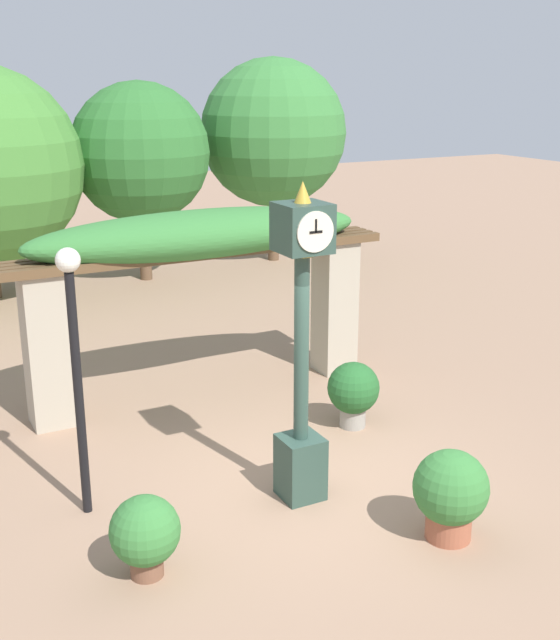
# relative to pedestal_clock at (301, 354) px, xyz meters

# --- Properties ---
(ground_plane) EXTENTS (60.00, 60.00, 0.00)m
(ground_plane) POSITION_rel_pedestal_clock_xyz_m (0.20, 0.14, -1.73)
(ground_plane) COLOR #9E7A60
(pedestal_clock) EXTENTS (0.51, 0.56, 3.59)m
(pedestal_clock) POSITION_rel_pedestal_clock_xyz_m (0.00, 0.00, 0.00)
(pedestal_clock) COLOR #2D473D
(pedestal_clock) RESTS_ON ground
(pergola) EXTENTS (5.68, 1.16, 2.79)m
(pergola) POSITION_rel_pedestal_clock_xyz_m (0.20, 3.33, 0.38)
(pergola) COLOR #A89E89
(pergola) RESTS_ON ground
(potted_plant_near_left) EXTENTS (0.78, 0.78, 0.97)m
(potted_plant_near_left) POSITION_rel_pedestal_clock_xyz_m (0.95, -1.46, -1.20)
(potted_plant_near_left) COLOR #9E563D
(potted_plant_near_left) RESTS_ON ground
(potted_plant_near_right) EXTENTS (0.71, 0.71, 0.92)m
(potted_plant_near_right) POSITION_rel_pedestal_clock_xyz_m (1.55, 1.33, -1.21)
(potted_plant_near_right) COLOR gray
(potted_plant_near_right) RESTS_ON ground
(potted_plant_far_left) EXTENTS (0.68, 0.68, 0.83)m
(potted_plant_far_left) POSITION_rel_pedestal_clock_xyz_m (-2.04, -0.64, -1.27)
(potted_plant_far_left) COLOR brown
(potted_plant_far_left) RESTS_ON ground
(lamp_post) EXTENTS (0.26, 0.26, 2.97)m
(lamp_post) POSITION_rel_pedestal_clock_xyz_m (-2.24, 0.80, 0.19)
(lamp_post) COLOR black
(lamp_post) RESTS_ON ground
(tree_line) EXTENTS (13.34, 4.38, 5.03)m
(tree_line) POSITION_rel_pedestal_clock_xyz_m (0.25, 10.63, 1.22)
(tree_line) COLOR brown
(tree_line) RESTS_ON ground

